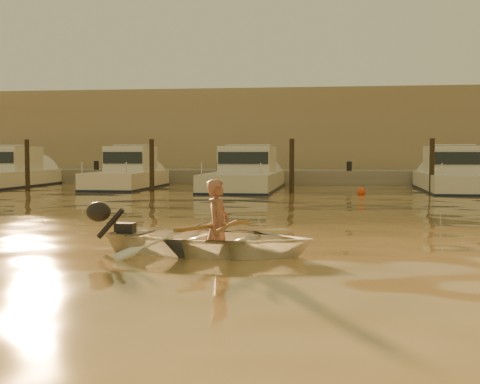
% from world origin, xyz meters
% --- Properties ---
extents(ground_plane, '(160.00, 160.00, 0.00)m').
position_xyz_m(ground_plane, '(0.00, 0.00, 0.00)').
color(ground_plane, '#97673C').
rests_on(ground_plane, ground).
extents(dinghy, '(3.54, 2.82, 0.66)m').
position_xyz_m(dinghy, '(-0.43, -0.83, 0.21)').
color(dinghy, silver).
rests_on(dinghy, ground_plane).
extents(person, '(0.43, 0.57, 1.43)m').
position_xyz_m(person, '(-0.34, -0.85, 0.41)').
color(person, '#8E5947').
rests_on(person, dinghy).
extents(outboard_motor, '(0.96, 0.56, 0.70)m').
position_xyz_m(outboard_motor, '(-1.91, -0.55, 0.28)').
color(outboard_motor, black).
rests_on(outboard_motor, dinghy).
extents(oar_port, '(0.10, 2.10, 0.13)m').
position_xyz_m(oar_port, '(-0.19, -0.88, 0.42)').
color(oar_port, olive).
rests_on(oar_port, dinghy).
extents(oar_starboard, '(0.80, 1.98, 0.13)m').
position_xyz_m(oar_starboard, '(-0.39, -0.84, 0.42)').
color(oar_starboard, brown).
rests_on(oar_starboard, dinghy).
extents(moored_boat_0, '(2.55, 8.00, 1.75)m').
position_xyz_m(moored_boat_0, '(-12.82, 16.00, 0.62)').
color(moored_boat_0, white).
rests_on(moored_boat_0, ground_plane).
extents(moored_boat_1, '(2.16, 6.47, 1.75)m').
position_xyz_m(moored_boat_1, '(-7.20, 16.00, 0.62)').
color(moored_boat_1, '#EEDDC7').
rests_on(moored_boat_1, ground_plane).
extents(moored_boat_2, '(2.61, 8.63, 1.75)m').
position_xyz_m(moored_boat_2, '(-2.21, 16.00, 0.62)').
color(moored_boat_2, silver).
rests_on(moored_boat_2, ground_plane).
extents(moored_boat_4, '(2.46, 7.51, 1.75)m').
position_xyz_m(moored_boat_4, '(5.98, 16.00, 0.62)').
color(moored_boat_4, silver).
rests_on(moored_boat_4, ground_plane).
extents(piling_0, '(0.18, 0.18, 2.20)m').
position_xyz_m(piling_0, '(-10.50, 13.80, 0.90)').
color(piling_0, '#2D2319').
rests_on(piling_0, ground_plane).
extents(piling_1, '(0.18, 0.18, 2.20)m').
position_xyz_m(piling_1, '(-5.50, 13.80, 0.90)').
color(piling_1, '#2D2319').
rests_on(piling_1, ground_plane).
extents(piling_2, '(0.18, 0.18, 2.20)m').
position_xyz_m(piling_2, '(-0.20, 13.80, 0.90)').
color(piling_2, '#2D2319').
rests_on(piling_2, ground_plane).
extents(piling_3, '(0.18, 0.18, 2.20)m').
position_xyz_m(piling_3, '(4.80, 13.80, 0.90)').
color(piling_3, '#2D2319').
rests_on(piling_3, ground_plane).
extents(fender_b, '(0.30, 0.30, 0.30)m').
position_xyz_m(fender_b, '(-7.69, 13.75, 0.10)').
color(fender_b, orange).
rests_on(fender_b, ground_plane).
extents(fender_c, '(0.30, 0.30, 0.30)m').
position_xyz_m(fender_c, '(-2.72, 12.93, 0.10)').
color(fender_c, white).
rests_on(fender_c, ground_plane).
extents(fender_d, '(0.30, 0.30, 0.30)m').
position_xyz_m(fender_d, '(2.32, 13.43, 0.10)').
color(fender_d, '#D74419').
rests_on(fender_d, ground_plane).
extents(quay, '(52.00, 4.00, 1.00)m').
position_xyz_m(quay, '(0.00, 21.50, 0.15)').
color(quay, gray).
rests_on(quay, ground_plane).
extents(waterfront_building, '(46.00, 7.00, 4.80)m').
position_xyz_m(waterfront_building, '(0.00, 27.00, 2.40)').
color(waterfront_building, '#9E8466').
rests_on(waterfront_building, quay).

